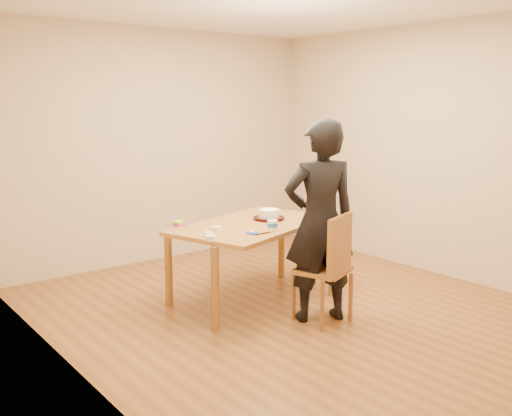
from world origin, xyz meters
TOP-DOWN VIEW (x-y plane):
  - room_shell at (0.00, 0.34)m, footprint 4.00×4.50m
  - dining_table at (-0.13, 0.39)m, footprint 1.73×1.32m
  - dining_chair at (0.02, -0.39)m, footprint 0.52×0.52m
  - cake_plate at (0.10, 0.43)m, footprint 0.30×0.30m
  - cake at (0.10, 0.43)m, footprint 0.20×0.20m
  - frosting_dome at (0.10, 0.43)m, footprint 0.20×0.20m
  - frosting_tub at (-0.15, 0.08)m, footprint 0.09×0.09m
  - frosting_lid at (-0.40, 0.06)m, footprint 0.10×0.10m
  - frosting_dollop at (-0.40, 0.06)m, footprint 0.04×0.04m
  - ramekin_green at (-0.82, 0.06)m, footprint 0.09×0.09m
  - ramekin_yellow at (-0.59, 0.31)m, footprint 0.09×0.09m
  - ramekin_multi at (-0.74, 0.20)m, footprint 0.08×0.08m
  - candy_box_pink at (-0.71, 0.74)m, footprint 0.14×0.12m
  - candy_box_green at (-0.71, 0.75)m, footprint 0.14×0.11m
  - spatula at (-0.33, -0.01)m, footprint 0.15×0.02m
  - person at (0.02, -0.34)m, footprint 0.74×0.63m

SIDE VIEW (x-z plane):
  - dining_chair at x=0.02m, z-range 0.43..0.47m
  - dining_table at x=-0.13m, z-range 0.71..0.75m
  - spatula at x=-0.33m, z-range 0.75..0.76m
  - frosting_lid at x=-0.40m, z-range 0.75..0.76m
  - candy_box_pink at x=-0.71m, z-range 0.75..0.77m
  - cake_plate at x=0.10m, z-range 0.75..0.77m
  - frosting_dollop at x=-0.40m, z-range 0.76..0.78m
  - ramekin_multi at x=-0.74m, z-range 0.75..0.79m
  - ramekin_green at x=-0.82m, z-range 0.75..0.79m
  - ramekin_yellow at x=-0.59m, z-range 0.75..0.79m
  - candy_box_green at x=-0.71m, z-range 0.77..0.79m
  - frosting_tub at x=-0.15m, z-range 0.75..0.83m
  - cake at x=0.10m, z-range 0.77..0.84m
  - frosting_dome at x=0.10m, z-range 0.84..0.86m
  - person at x=0.02m, z-range 0.00..1.73m
  - room_shell at x=0.00m, z-range 0.00..2.70m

